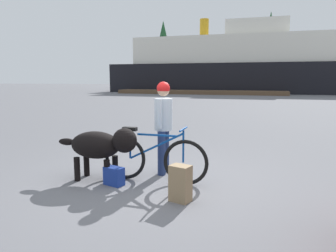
{
  "coord_description": "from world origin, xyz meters",
  "views": [
    {
      "loc": [
        1.7,
        -4.71,
        1.71
      ],
      "look_at": [
        -0.02,
        0.84,
        0.83
      ],
      "focal_mm": 33.87,
      "sensor_mm": 36.0,
      "label": 1
    }
  ],
  "objects": [
    {
      "name": "ferry_boat",
      "position": [
        -2.49,
        35.78,
        3.2
      ],
      "size": [
        29.11,
        8.71,
        9.03
      ],
      "color": "black",
      "rests_on": "ground_plane"
    },
    {
      "name": "handbag_pannier",
      "position": [
        -0.59,
        -0.26,
        0.15
      ],
      "size": [
        0.36,
        0.27,
        0.29
      ],
      "primitive_type": "cube",
      "rotation": [
        0.0,
        0.0,
        -0.29
      ],
      "color": "navy",
      "rests_on": "ground_plane"
    },
    {
      "name": "backpack",
      "position": [
        0.61,
        -0.61,
        0.26
      ],
      "size": [
        0.32,
        0.27,
        0.52
      ],
      "primitive_type": "cube",
      "rotation": [
        0.0,
        0.0,
        -0.28
      ],
      "color": "#8C7251",
      "rests_on": "ground_plane"
    },
    {
      "name": "bicycle",
      "position": [
        -0.04,
        0.08,
        0.4
      ],
      "size": [
        1.81,
        0.44,
        0.93
      ],
      "color": "black",
      "rests_on": "ground_plane"
    },
    {
      "name": "pine_tree_center",
      "position": [
        1.85,
        50.89,
        7.9
      ],
      "size": [
        3.32,
        3.32,
        12.42
      ],
      "color": "#4C331E",
      "rests_on": "ground_plane"
    },
    {
      "name": "dock_pier",
      "position": [
        -5.32,
        29.62,
        0.2
      ],
      "size": [
        18.4,
        2.6,
        0.4
      ],
      "primitive_type": "cube",
      "color": "brown",
      "rests_on": "ground_plane"
    },
    {
      "name": "ground_plane",
      "position": [
        0.0,
        0.0,
        0.0
      ],
      "size": [
        160.0,
        160.0,
        0.0
      ],
      "primitive_type": "plane",
      "color": "slate"
    },
    {
      "name": "dog",
      "position": [
        -0.89,
        -0.11,
        0.6
      ],
      "size": [
        1.45,
        0.54,
        0.91
      ],
      "color": "black",
      "rests_on": "ground_plane"
    },
    {
      "name": "pine_tree_far_left",
      "position": [
        -16.44,
        50.92,
        7.25
      ],
      "size": [
        4.33,
        4.33,
        11.87
      ],
      "color": "#4C331E",
      "rests_on": "ground_plane"
    },
    {
      "name": "person_cyclist",
      "position": [
        -0.03,
        0.59,
        0.98
      ],
      "size": [
        0.32,
        0.53,
        1.65
      ],
      "color": "navy",
      "rests_on": "ground_plane"
    }
  ]
}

